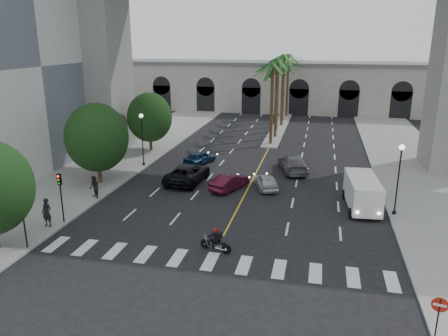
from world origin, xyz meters
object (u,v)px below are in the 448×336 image
Objects in this scene: car_c at (188,173)px; car_d at (293,163)px; motorcycle_rider at (217,241)px; pedestrian_b at (94,187)px; car_e at (200,158)px; do_not_enter_sign at (438,314)px; lamp_post_right at (399,174)px; traffic_signal_far at (60,190)px; lamp_post_left_far at (142,135)px; pedestrian_a at (47,212)px; traffic_signal_near at (22,211)px; car_b at (229,182)px; car_a at (266,181)px; cargo_van at (362,192)px.

car_c reaches higher than car_d.
pedestrian_b is (-11.57, 6.47, 0.38)m from motorcycle_rider.
do_not_enter_sign is at bearing 147.14° from car_e.
lamp_post_right is 1.47× the size of traffic_signal_far.
lamp_post_left_far is at bearing 45.14° from car_e.
car_d is 22.85m from pedestrian_a.
traffic_signal_near and traffic_signal_far have the same top height.
traffic_signal_far is 17.51m from car_e.
lamp_post_right is at bearing 99.10° from do_not_enter_sign.
traffic_signal_far is 1.78× the size of motorcycle_rider.
car_b is at bearing 146.13° from car_e.
do_not_enter_sign is (-0.59, -15.02, -1.30)m from lamp_post_right.
pedestrian_a is (-13.43, -11.34, 0.47)m from car_a.
traffic_signal_far is at bearing 95.88° from car_e.
traffic_signal_far is at bearing -164.54° from cargo_van.
traffic_signal_near reaches higher than motorcycle_rider.
lamp_post_left_far is 0.93× the size of cargo_van.
car_a is at bearing 158.25° from lamp_post_right.
lamp_post_right is 1.47× the size of traffic_signal_near.
traffic_signal_near is at bearing 28.13° from car_a.
motorcycle_rider is (11.37, 2.30, -1.82)m from traffic_signal_near.
traffic_signal_far is at bearing 67.07° from car_b.
car_b is (9.80, 9.50, -1.83)m from traffic_signal_far.
traffic_signal_far is at bearing 18.89° from car_a.
cargo_van is 16.08m from do_not_enter_sign.
do_not_enter_sign reaches higher than pedestrian_a.
traffic_signal_far is (0.10, -14.50, -0.71)m from lamp_post_left_far.
traffic_signal_far is 1.38× the size of do_not_enter_sign.
pedestrian_a is at bearing 19.85° from car_a.
motorcycle_rider is at bearing -54.70° from lamp_post_left_far.
car_a is (1.43, 12.15, -0.02)m from motorcycle_rider.
lamp_post_right is 1.30× the size of car_b.
motorcycle_rider is 1.04× the size of pedestrian_a.
car_a is 0.69× the size of car_d.
lamp_post_left_far reaches higher than do_not_enter_sign.
car_e is (5.18, 16.63, -1.84)m from traffic_signal_far.
lamp_post_right reaches higher than motorcycle_rider.
lamp_post_left_far is 2.93× the size of pedestrian_b.
traffic_signal_near is 0.62× the size of car_c.
car_d is at bearing 5.94° from lamp_post_left_far.
traffic_signal_near is at bearing -49.27° from pedestrian_b.
car_a is 1.47× the size of do_not_enter_sign.
car_c is 10.47m from car_d.
traffic_signal_near is (0.10, -18.50, -0.71)m from lamp_post_left_far.
pedestrian_a is at bearing -162.97° from cargo_van.
traffic_signal_near is at bearing -155.18° from lamp_post_right.
car_b is at bearing 135.70° from do_not_enter_sign.
traffic_signal_near reaches higher than cargo_van.
lamp_post_right is at bearing 22.72° from pedestrian_a.
pedestrian_a reaches higher than car_c.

